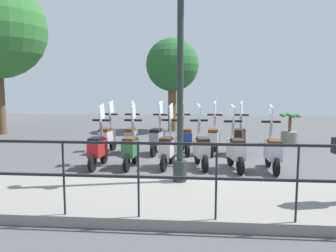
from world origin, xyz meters
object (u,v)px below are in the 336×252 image
at_px(scooter_far_3, 158,138).
at_px(scooter_far_4, 131,137).
at_px(scooter_near_5, 98,148).
at_px(scooter_far_5, 108,137).
at_px(tree_distant, 172,66).
at_px(scooter_far_1, 214,138).
at_px(scooter_far_0, 239,138).
at_px(scooter_far_2, 185,137).
at_px(scooter_near_4, 131,148).
at_px(potted_palm, 290,132).
at_px(scooter_near_3, 168,148).
at_px(lamp_post_near, 180,86).
at_px(scooter_near_1, 236,150).
at_px(scooter_near_0, 273,151).
at_px(scooter_near_2, 201,148).

bearing_deg(scooter_far_3, scooter_far_4, 96.60).
height_order(scooter_far_3, scooter_far_4, same).
xyz_separation_m(scooter_near_5, scooter_far_5, (1.73, 0.24, 0.00)).
bearing_deg(tree_distant, scooter_far_1, -162.11).
bearing_deg(scooter_far_0, scooter_far_2, 107.65).
bearing_deg(scooter_far_5, scooter_near_4, -141.41).
distance_m(tree_distant, scooter_far_4, 5.46).
distance_m(potted_palm, scooter_far_1, 3.20).
height_order(scooter_far_0, scooter_far_3, same).
bearing_deg(potted_palm, scooter_near_5, 123.27).
xyz_separation_m(scooter_near_5, scooter_far_1, (1.81, -2.88, 0.00)).
height_order(potted_palm, scooter_near_3, scooter_near_3).
bearing_deg(scooter_near_5, scooter_far_4, -11.57).
bearing_deg(lamp_post_near, scooter_far_5, 35.58).
bearing_deg(scooter_far_5, potted_palm, -65.07).
relative_size(scooter_near_3, scooter_near_4, 1.00).
relative_size(scooter_near_1, scooter_far_0, 1.00).
distance_m(scooter_near_1, scooter_far_3, 2.65).
height_order(scooter_near_1, scooter_near_4, same).
relative_size(scooter_near_3, scooter_far_4, 1.00).
height_order(scooter_near_5, scooter_far_5, same).
height_order(scooter_near_0, scooter_near_5, same).
xyz_separation_m(scooter_near_3, scooter_far_0, (1.68, -1.92, 0.00)).
relative_size(lamp_post_near, scooter_far_5, 2.69).
relative_size(scooter_near_1, scooter_far_2, 1.00).
height_order(scooter_far_0, scooter_far_2, same).
height_order(tree_distant, scooter_far_1, tree_distant).
distance_m(tree_distant, potted_palm, 5.69).
height_order(scooter_near_3, scooter_near_4, same).
bearing_deg(scooter_far_1, scooter_far_4, 99.37).
bearing_deg(scooter_near_4, scooter_near_3, -81.19).
bearing_deg(lamp_post_near, scooter_far_2, 0.41).
bearing_deg(tree_distant, scooter_near_1, -163.33).
distance_m(scooter_near_4, scooter_far_1, 2.71).
height_order(scooter_near_5, scooter_far_3, same).
bearing_deg(scooter_near_0, scooter_near_3, 86.29).
relative_size(scooter_far_4, scooter_far_5, 1.00).
bearing_deg(scooter_near_4, scooter_far_3, -13.00).
relative_size(scooter_near_1, scooter_far_3, 1.00).
distance_m(potted_palm, scooter_far_0, 2.61).
distance_m(scooter_near_0, scooter_near_3, 2.46).
bearing_deg(lamp_post_near, scooter_far_3, 14.16).
xyz_separation_m(scooter_near_4, scooter_near_5, (-0.07, 0.79, 0.00)).
relative_size(lamp_post_near, scooter_far_2, 2.69).
bearing_deg(scooter_near_0, scooter_near_5, 90.15).
relative_size(scooter_far_2, scooter_far_3, 1.00).
bearing_deg(scooter_near_1, scooter_near_3, 75.83).
bearing_deg(scooter_near_1, scooter_far_0, -19.22).
bearing_deg(potted_palm, scooter_near_2, 138.70).
bearing_deg(tree_distant, scooter_far_0, -154.44).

